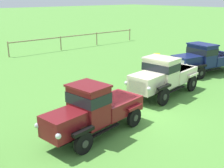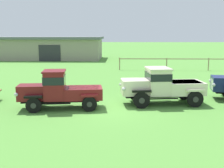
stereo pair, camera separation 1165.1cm
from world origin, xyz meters
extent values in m
plane|color=#518E38|center=(0.00, 0.00, 0.00)|extent=(240.00, 240.00, 0.00)
cylinder|color=#997F60|center=(0.48, 16.56, 0.70)|extent=(0.12, 0.12, 1.39)
cylinder|color=#997F60|center=(5.71, 16.32, 0.70)|extent=(0.12, 0.12, 1.39)
cylinder|color=#997F60|center=(10.36, 16.43, 0.70)|extent=(0.12, 0.12, 1.39)
cylinder|color=#997F60|center=(15.51, 16.47, 0.70)|extent=(0.12, 0.12, 1.39)
cube|color=#997F60|center=(7.99, 16.44, 1.27)|extent=(15.23, 0.08, 0.10)
cylinder|color=black|center=(-3.86, -1.04, 0.40)|extent=(0.81, 0.25, 0.80)
cylinder|color=#2D2D2D|center=(-3.84, -1.13, 0.40)|extent=(0.28, 0.07, 0.28)
cylinder|color=black|center=(-4.06, 0.50, 0.40)|extent=(0.81, 0.25, 0.80)
cylinder|color=#2D2D2D|center=(-4.07, 0.59, 0.40)|extent=(0.28, 0.07, 0.28)
cylinder|color=black|center=(-1.00, -0.66, 0.40)|extent=(0.81, 0.25, 0.80)
cylinder|color=#2D2D2D|center=(-0.99, -0.75, 0.40)|extent=(0.28, 0.07, 0.28)
cylinder|color=black|center=(-1.21, 0.88, 0.40)|extent=(0.81, 0.25, 0.80)
cylinder|color=#2D2D2D|center=(-1.22, 0.97, 0.40)|extent=(0.28, 0.07, 0.28)
cube|color=black|center=(-2.63, -0.09, 0.48)|extent=(4.22, 1.39, 0.12)
cube|color=maroon|center=(-4.17, -0.29, 0.94)|extent=(1.54, 1.26, 0.80)
cube|color=silver|center=(-4.84, -0.38, 0.90)|extent=(0.17, 0.86, 0.60)
sphere|color=silver|center=(-4.77, -0.96, 0.96)|extent=(0.20, 0.20, 0.20)
sphere|color=silver|center=(-4.92, 0.19, 0.96)|extent=(0.20, 0.20, 0.20)
cube|color=black|center=(-3.86, -1.04, 0.85)|extent=(0.94, 0.32, 0.12)
cube|color=black|center=(-4.06, 0.50, 0.85)|extent=(0.94, 0.32, 0.12)
cube|color=maroon|center=(-2.94, -0.13, 1.29)|extent=(1.24, 1.50, 1.49)
cube|color=black|center=(-2.94, -0.13, 1.62)|extent=(1.29, 1.53, 0.42)
cube|color=maroon|center=(-2.94, -0.13, 2.07)|extent=(1.36, 1.57, 0.08)
cube|color=black|center=(-2.73, -0.87, 0.46)|extent=(1.51, 0.33, 0.05)
cube|color=black|center=(-2.93, 0.64, 0.46)|extent=(1.51, 0.33, 0.05)
cube|color=maroon|center=(-1.40, 0.07, 0.85)|extent=(2.19, 1.68, 0.62)
cube|color=black|center=(-1.40, 0.07, 1.13)|extent=(1.84, 1.42, 0.06)
cube|color=maroon|center=(-1.00, -0.66, 0.85)|extent=(0.90, 0.31, 0.12)
cube|color=maroon|center=(-1.21, 0.88, 0.85)|extent=(0.90, 0.31, 0.12)
cylinder|color=black|center=(1.78, 0.04, 0.46)|extent=(0.93, 0.27, 0.91)
cylinder|color=#2D2D2D|center=(1.80, -0.05, 0.46)|extent=(0.32, 0.07, 0.32)
cylinder|color=black|center=(1.56, 1.90, 0.46)|extent=(0.93, 0.27, 0.91)
cylinder|color=#2D2D2D|center=(1.55, 1.99, 0.46)|extent=(0.32, 0.07, 0.32)
cylinder|color=black|center=(4.79, 0.40, 0.46)|extent=(0.93, 0.27, 0.91)
cylinder|color=#2D2D2D|center=(4.80, 0.31, 0.46)|extent=(0.32, 0.07, 0.32)
cylinder|color=black|center=(4.57, 2.26, 0.46)|extent=(0.93, 0.27, 0.91)
cylinder|color=#2D2D2D|center=(4.55, 2.35, 0.46)|extent=(0.32, 0.07, 0.32)
cube|color=black|center=(3.04, 1.13, 0.54)|extent=(4.43, 1.54, 0.12)
cube|color=beige|center=(1.45, 0.94, 1.03)|extent=(1.65, 1.48, 0.87)
cube|color=silver|center=(0.73, 0.86, 0.99)|extent=(0.18, 1.03, 0.65)
sphere|color=silver|center=(0.81, 0.16, 1.06)|extent=(0.20, 0.20, 0.20)
sphere|color=silver|center=(0.64, 1.55, 1.06)|extent=(0.20, 0.20, 0.20)
cube|color=black|center=(1.78, 0.04, 0.96)|extent=(1.07, 0.32, 0.12)
cube|color=black|center=(1.56, 1.90, 0.96)|extent=(1.07, 0.32, 0.12)
cube|color=beige|center=(2.78, 1.10, 1.33)|extent=(1.36, 1.77, 1.45)
cube|color=black|center=(2.78, 1.10, 1.65)|extent=(1.41, 1.81, 0.41)
cube|color=beige|center=(2.78, 1.10, 2.09)|extent=(1.48, 1.86, 0.08)
cube|color=black|center=(3.00, 0.21, 0.52)|extent=(1.64, 0.33, 0.05)
cube|color=black|center=(2.78, 2.03, 0.52)|extent=(1.64, 0.33, 0.05)
cube|color=beige|center=(4.37, 1.29, 0.96)|extent=(2.24, 1.95, 0.71)
cube|color=black|center=(4.37, 1.29, 1.28)|extent=(1.88, 1.65, 0.06)
cube|color=beige|center=(4.79, 0.40, 0.96)|extent=(1.02, 0.32, 0.12)
cube|color=beige|center=(4.57, 2.26, 0.96)|extent=(1.02, 0.32, 0.12)
cylinder|color=black|center=(7.25, 1.42, 0.42)|extent=(0.85, 0.33, 0.83)
cylinder|color=#2D2D2D|center=(7.23, 1.31, 0.42)|extent=(0.29, 0.08, 0.29)
cylinder|color=black|center=(7.58, 3.42, 0.42)|extent=(0.85, 0.33, 0.83)
cylinder|color=#2D2D2D|center=(7.60, 3.54, 0.42)|extent=(0.29, 0.08, 0.29)
cylinder|color=black|center=(10.83, 2.88, 0.42)|extent=(0.85, 0.33, 0.83)
cylinder|color=#2D2D2D|center=(10.85, 3.00, 0.42)|extent=(0.29, 0.08, 0.29)
cube|color=black|center=(8.92, 2.17, 0.50)|extent=(4.91, 1.89, 0.12)
cube|color=#141E51|center=(7.17, 2.46, 0.99)|extent=(1.87, 1.67, 0.87)
cube|color=silver|center=(6.38, 2.59, 0.95)|extent=(0.24, 1.11, 0.65)
sphere|color=silver|center=(6.25, 1.85, 1.01)|extent=(0.20, 0.20, 0.20)
sphere|color=silver|center=(6.50, 3.35, 1.01)|extent=(0.20, 0.20, 0.20)
cube|color=black|center=(7.25, 1.42, 0.88)|extent=(0.98, 0.35, 0.12)
cube|color=black|center=(7.58, 3.42, 0.88)|extent=(0.98, 0.35, 0.12)
cube|color=#141E51|center=(8.56, 2.23, 1.29)|extent=(1.43, 1.95, 1.46)
cube|color=black|center=(8.56, 2.23, 1.62)|extent=(1.48, 2.00, 0.41)
cube|color=#141E51|center=(8.56, 2.23, 2.06)|extent=(1.55, 2.05, 0.08)
cube|color=black|center=(8.50, 1.23, 0.48)|extent=(1.61, 0.40, 0.05)
cube|color=black|center=(8.83, 3.20, 0.48)|extent=(1.61, 0.40, 0.05)
cube|color=#141E51|center=(10.31, 1.94, 0.88)|extent=(2.68, 2.24, 0.64)
cube|color=black|center=(10.31, 1.94, 1.17)|extent=(2.25, 1.89, 0.06)
cube|color=#141E51|center=(10.83, 2.88, 0.88)|extent=(0.94, 0.35, 0.12)
cylinder|color=gold|center=(8.36, 6.09, 0.42)|extent=(0.53, 0.53, 0.85)
cylinder|color=#896E0F|center=(8.36, 6.09, 0.59)|extent=(0.56, 0.56, 0.03)
cylinder|color=#896E0F|center=(8.36, 6.09, 0.25)|extent=(0.56, 0.56, 0.03)
camera|label=1|loc=(-8.76, -8.18, 5.27)|focal=45.00mm
camera|label=2|loc=(0.66, -14.94, 4.07)|focal=45.00mm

